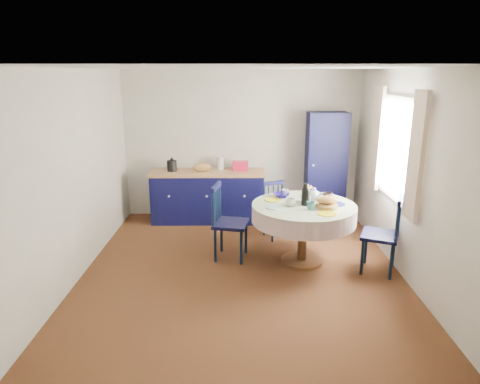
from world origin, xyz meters
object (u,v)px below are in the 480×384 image
object	(u,v)px
kitchen_counter	(208,195)
mug_c	(328,197)
dining_table	(304,214)
chair_right	(384,234)
pantry_cabinet	(325,168)
mug_d	(285,193)
mug_b	(311,206)
mug_a	(291,202)
cobalt_bowl	(281,195)
chair_far	(277,210)
chair_left	(228,221)

from	to	relation	value
kitchen_counter	mug_c	world-z (taller)	kitchen_counter
dining_table	chair_right	size ratio (longest dim) A/B	1.33
pantry_cabinet	chair_right	size ratio (longest dim) A/B	1.82
dining_table	mug_d	world-z (taller)	dining_table
mug_c	kitchen_counter	bearing A→B (deg)	138.39
dining_table	mug_b	xyz separation A→B (m)	(0.05, -0.21, 0.18)
pantry_cabinet	mug_a	size ratio (longest dim) A/B	14.97
mug_a	cobalt_bowl	size ratio (longest dim) A/B	0.55
mug_a	mug_b	bearing A→B (deg)	-31.89
mug_c	cobalt_bowl	bearing A→B (deg)	165.43
mug_a	mug_c	distance (m)	0.58
chair_far	mug_c	xyz separation A→B (m)	(0.61, -0.78, 0.44)
cobalt_bowl	chair_far	bearing A→B (deg)	90.47
kitchen_counter	dining_table	distance (m)	2.20
mug_d	cobalt_bowl	distance (m)	0.09
mug_b	mug_d	xyz separation A→B (m)	(-0.25, 0.62, -0.01)
chair_left	mug_c	world-z (taller)	chair_left
mug_b	cobalt_bowl	bearing A→B (deg)	119.62
kitchen_counter	chair_left	xyz separation A→B (m)	(0.38, -1.53, 0.07)
chair_left	chair_far	distance (m)	1.07
chair_left	mug_b	distance (m)	1.16
chair_right	chair_far	bearing A→B (deg)	-111.70
dining_table	mug_d	distance (m)	0.49
chair_right	mug_a	xyz separation A→B (m)	(-1.15, 0.20, 0.35)
chair_left	mug_a	distance (m)	0.91
mug_d	chair_far	bearing A→B (deg)	96.59
mug_a	cobalt_bowl	distance (m)	0.41
pantry_cabinet	mug_a	bearing A→B (deg)	-113.12
kitchen_counter	mug_d	xyz separation A→B (m)	(1.17, -1.29, 0.41)
chair_left	pantry_cabinet	bearing A→B (deg)	-35.42
kitchen_counter	cobalt_bowl	size ratio (longest dim) A/B	8.69
kitchen_counter	mug_b	world-z (taller)	kitchen_counter
pantry_cabinet	mug_c	xyz separation A→B (m)	(-0.26, -1.53, -0.05)
mug_c	cobalt_bowl	xyz separation A→B (m)	(-0.60, 0.16, -0.03)
chair_right	dining_table	bearing A→B (deg)	-82.21
kitchen_counter	mug_d	size ratio (longest dim) A/B	20.20
chair_far	pantry_cabinet	bearing A→B (deg)	19.22
cobalt_bowl	chair_left	bearing A→B (deg)	-167.03
pantry_cabinet	chair_left	size ratio (longest dim) A/B	1.79
chair_left	mug_b	xyz separation A→B (m)	(1.04, -0.38, 0.34)
chair_far	mug_d	size ratio (longest dim) A/B	8.89
chair_left	chair_far	xyz separation A→B (m)	(0.72, 0.79, -0.09)
chair_left	mug_b	size ratio (longest dim) A/B	9.42
pantry_cabinet	chair_left	world-z (taller)	pantry_cabinet
dining_table	chair_right	xyz separation A→B (m)	(0.96, -0.26, -0.18)
dining_table	chair_right	distance (m)	1.01
mug_d	pantry_cabinet	bearing A→B (deg)	58.55
chair_left	mug_c	xyz separation A→B (m)	(1.33, 0.01, 0.34)
chair_far	mug_c	size ratio (longest dim) A/B	6.36
chair_right	chair_left	bearing A→B (deg)	-79.43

